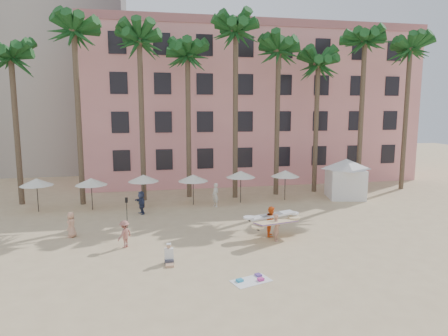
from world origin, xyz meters
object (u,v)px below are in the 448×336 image
(cabana, at_px, (346,175))
(carrier_white, at_px, (271,220))
(carrier_yellow, at_px, (277,225))
(pink_hotel, at_px, (247,107))

(cabana, distance_m, carrier_white, 13.28)
(carrier_yellow, bearing_deg, pink_hotel, 79.91)
(cabana, bearing_deg, carrier_yellow, -134.54)
(cabana, distance_m, carrier_yellow, 13.94)
(carrier_yellow, xyz_separation_m, carrier_white, (-0.01, 0.97, 0.04))
(pink_hotel, bearing_deg, carrier_yellow, -100.09)
(pink_hotel, bearing_deg, carrier_white, -100.54)
(pink_hotel, distance_m, carrier_white, 23.98)
(carrier_yellow, height_order, carrier_white, carrier_white)
(carrier_yellow, distance_m, carrier_white, 0.97)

